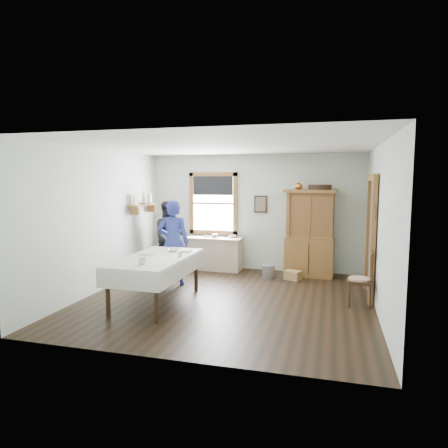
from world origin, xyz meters
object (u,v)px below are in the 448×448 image
(spindle_chair, at_px, (360,278))
(wicker_basket, at_px, (293,275))
(pail, at_px, (268,272))
(china_hutch, at_px, (310,233))
(woman_blue, at_px, (173,246))
(figure_dark, at_px, (170,239))
(work_counter, at_px, (214,253))
(dining_table, at_px, (157,280))

(spindle_chair, relative_size, wicker_basket, 2.92)
(pail, bearing_deg, china_hutch, 28.21)
(pail, xyz_separation_m, wicker_basket, (0.53, -0.01, -0.04))
(woman_blue, bearing_deg, spindle_chair, 160.21)
(pail, relative_size, figure_dark, 0.19)
(work_counter, bearing_deg, wicker_basket, -12.73)
(dining_table, height_order, spindle_chair, spindle_chair)
(china_hutch, xyz_separation_m, wicker_basket, (-0.31, -0.46, -0.85))
(china_hutch, relative_size, figure_dark, 1.26)
(work_counter, bearing_deg, spindle_chair, -30.53)
(pail, relative_size, wicker_basket, 0.86)
(pail, bearing_deg, wicker_basket, -0.98)
(spindle_chair, xyz_separation_m, wicker_basket, (-1.25, 1.50, -0.38))
(dining_table, bearing_deg, woman_blue, 98.76)
(spindle_chair, xyz_separation_m, woman_blue, (-3.55, 0.47, 0.32))
(dining_table, xyz_separation_m, woman_blue, (-0.19, 1.22, 0.39))
(pail, height_order, wicker_basket, pail)
(spindle_chair, relative_size, pail, 3.39)
(wicker_basket, bearing_deg, woman_blue, -155.99)
(spindle_chair, bearing_deg, pail, 140.22)
(work_counter, bearing_deg, dining_table, -92.67)
(work_counter, bearing_deg, pail, -17.56)
(wicker_basket, height_order, figure_dark, figure_dark)
(china_hutch, relative_size, wicker_basket, 5.77)
(work_counter, distance_m, dining_table, 2.74)
(woman_blue, bearing_deg, work_counter, -116.84)
(wicker_basket, relative_size, woman_blue, 0.21)
(china_hutch, xyz_separation_m, figure_dark, (-3.14, -0.41, -0.20))
(china_hutch, bearing_deg, pail, -147.14)
(dining_table, relative_size, spindle_chair, 2.11)
(work_counter, bearing_deg, china_hutch, 0.86)
(china_hutch, xyz_separation_m, spindle_chair, (0.94, -1.95, -0.47))
(pail, distance_m, wicker_basket, 0.53)
(woman_blue, bearing_deg, china_hutch, -162.57)
(china_hutch, bearing_deg, wicker_basket, -119.32)
(woman_blue, bearing_deg, dining_table, 86.58)
(china_hutch, bearing_deg, work_counter, -176.17)
(china_hutch, distance_m, wicker_basket, 1.02)
(dining_table, height_order, figure_dark, figure_dark)
(spindle_chair, bearing_deg, china_hutch, 116.25)
(spindle_chair, bearing_deg, figure_dark, 159.75)
(dining_table, xyz_separation_m, pail, (1.58, 2.25, -0.26))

